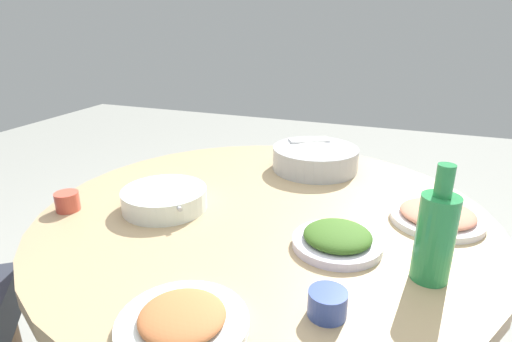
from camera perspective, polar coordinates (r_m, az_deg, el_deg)
round_dining_table at (r=1.27m, az=1.16°, el=-10.15°), size 1.29×1.29×0.72m
rice_bowl at (r=1.54m, az=8.07°, el=1.78°), size 0.31×0.31×0.09m
soup_bowl at (r=1.25m, az=-12.36°, el=-3.78°), size 0.25×0.25×0.06m
dish_greens at (r=1.04m, az=11.04°, el=-9.10°), size 0.22×0.22×0.05m
dish_tofu_braise at (r=0.81m, az=-10.00°, el=-19.43°), size 0.24×0.24×0.04m
dish_shrimp at (r=1.25m, az=23.49°, el=-5.62°), size 0.25×0.25×0.04m
green_bottle at (r=0.95m, az=23.29°, el=-8.04°), size 0.08×0.08×0.26m
tea_cup_near at (r=0.83m, az=9.73°, el=-17.39°), size 0.07×0.07×0.05m
tea_cup_far at (r=1.33m, az=-24.35°, el=-3.80°), size 0.07×0.07×0.05m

